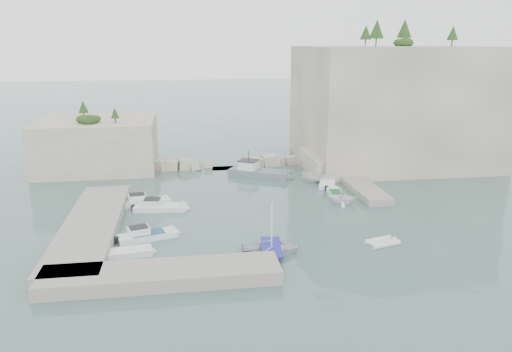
{
  "coord_description": "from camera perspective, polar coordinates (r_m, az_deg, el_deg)",
  "views": [
    {
      "loc": [
        -8.06,
        -47.66,
        17.61
      ],
      "look_at": [
        0.0,
        6.0,
        3.0
      ],
      "focal_mm": 35.0,
      "sensor_mm": 36.0,
      "label": 1
    }
  ],
  "objects": [
    {
      "name": "tender_east_b",
      "position": [
        59.41,
        9.2,
        -2.37
      ],
      "size": [
        2.04,
        4.92,
        0.7
      ],
      "primitive_type": null,
      "rotation": [
        0.0,
        0.0,
        1.49
      ],
      "color": "silver",
      "rests_on": "ground"
    },
    {
      "name": "quay_south",
      "position": [
        39.13,
        -10.72,
        -11.06
      ],
      "size": [
        18.0,
        4.0,
        1.1
      ],
      "primitive_type": "cube",
      "color": "#9E9689",
      "rests_on": "ground"
    },
    {
      "name": "cliff_terrace",
      "position": [
        70.87,
        8.99,
        1.53
      ],
      "size": [
        8.0,
        10.0,
        2.5
      ],
      "primitive_type": "cube",
      "color": "beige",
      "rests_on": "ground"
    },
    {
      "name": "vegetation",
      "position": [
        76.57,
        11.62,
        15.01
      ],
      "size": [
        53.48,
        13.88,
        13.4
      ],
      "color": "#1E4219",
      "rests_on": "ground"
    },
    {
      "name": "motorboat_a",
      "position": [
        57.34,
        -12.58,
        -3.19
      ],
      "size": [
        6.22,
        2.89,
        1.4
      ],
      "primitive_type": null,
      "rotation": [
        0.0,
        0.0,
        0.19
      ],
      "color": "silver",
      "rests_on": "ground"
    },
    {
      "name": "inflatable_dinghy",
      "position": [
        46.75,
        14.19,
        -7.55
      ],
      "size": [
        3.43,
        2.34,
        0.44
      ],
      "primitive_type": null,
      "rotation": [
        0.0,
        0.0,
        0.29
      ],
      "color": "silver",
      "rests_on": "ground"
    },
    {
      "name": "ground",
      "position": [
        51.44,
        1.0,
        -4.95
      ],
      "size": [
        400.0,
        400.0,
        0.0
      ],
      "primitive_type": "plane",
      "color": "#41625C",
      "rests_on": "ground"
    },
    {
      "name": "breakwater",
      "position": [
        72.03,
        -2.68,
        1.47
      ],
      "size": [
        28.0,
        3.0,
        1.4
      ],
      "primitive_type": "cube",
      "color": "beige",
      "rests_on": "ground"
    },
    {
      "name": "motorboat_e",
      "position": [
        44.4,
        -14.15,
        -8.79
      ],
      "size": [
        4.21,
        2.22,
        0.7
      ],
      "primitive_type": null,
      "rotation": [
        0.0,
        0.0,
        0.15
      ],
      "color": "white",
      "rests_on": "ground"
    },
    {
      "name": "quay_west",
      "position": [
        50.48,
        -18.29,
        -5.48
      ],
      "size": [
        5.0,
        24.0,
        1.1
      ],
      "primitive_type": "cube",
      "color": "#9E9689",
      "rests_on": "ground"
    },
    {
      "name": "rowboat_mast",
      "position": [
        42.67,
        1.81,
        -5.49
      ],
      "size": [
        0.1,
        0.1,
        4.2
      ],
      "primitive_type": "cylinder",
      "color": "white",
      "rests_on": "rowboat"
    },
    {
      "name": "outcrop_west",
      "position": [
        74.98,
        -17.58,
        3.51
      ],
      "size": [
        16.0,
        14.0,
        7.0
      ],
      "primitive_type": "cube",
      "color": "beige",
      "rests_on": "ground"
    },
    {
      "name": "tender_east_d",
      "position": [
        65.24,
        7.21,
        -0.71
      ],
      "size": [
        4.79,
        2.08,
        1.81
      ],
      "primitive_type": "imported",
      "rotation": [
        0.0,
        0.0,
        1.5
      ],
      "color": "silver",
      "rests_on": "ground"
    },
    {
      "name": "ledge_east",
      "position": [
        63.92,
        11.51,
        -0.86
      ],
      "size": [
        3.0,
        16.0,
        0.8
      ],
      "primitive_type": "cube",
      "color": "#9E9689",
      "rests_on": "ground"
    },
    {
      "name": "tender_east_a",
      "position": [
        57.15,
        9.73,
        -3.1
      ],
      "size": [
        4.23,
        3.93,
        1.83
      ],
      "primitive_type": "imported",
      "rotation": [
        0.0,
        0.0,
        1.25
      ],
      "color": "white",
      "rests_on": "ground"
    },
    {
      "name": "motorboat_d",
      "position": [
        47.6,
        -12.23,
        -7.01
      ],
      "size": [
        6.21,
        3.38,
        1.4
      ],
      "primitive_type": null,
      "rotation": [
        0.0,
        0.0,
        0.29
      ],
      "color": "white",
      "rests_on": "ground"
    },
    {
      "name": "tender_east_c",
      "position": [
        64.13,
        8.18,
        -1.03
      ],
      "size": [
        3.68,
        5.97,
        0.7
      ],
      "primitive_type": null,
      "rotation": [
        0.0,
        0.0,
        1.22
      ],
      "color": "white",
      "rests_on": "ground"
    },
    {
      "name": "work_boat",
      "position": [
        67.73,
        0.44,
        -0.0
      ],
      "size": [
        9.26,
        6.92,
        2.2
      ],
      "primitive_type": null,
      "rotation": [
        0.0,
        0.0,
        -0.53
      ],
      "color": "slate",
      "rests_on": "ground"
    },
    {
      "name": "cliff_east",
      "position": [
        77.72,
        15.22,
        7.82
      ],
      "size": [
        26.0,
        22.0,
        17.0
      ],
      "primitive_type": "cube",
      "color": "beige",
      "rests_on": "ground"
    },
    {
      "name": "rowboat",
      "position": [
        43.67,
        1.78,
        -8.72
      ],
      "size": [
        5.49,
        4.21,
        1.06
      ],
      "primitive_type": "imported",
      "rotation": [
        0.0,
        0.0,
        1.46
      ],
      "color": "silver",
      "rests_on": "ground"
    },
    {
      "name": "motorboat_b",
      "position": [
        55.15,
        -10.83,
        -3.83
      ],
      "size": [
        6.35,
        2.6,
        1.4
      ],
      "primitive_type": null,
      "rotation": [
        0.0,
        0.0,
        -0.09
      ],
      "color": "silver",
      "rests_on": "ground"
    }
  ]
}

